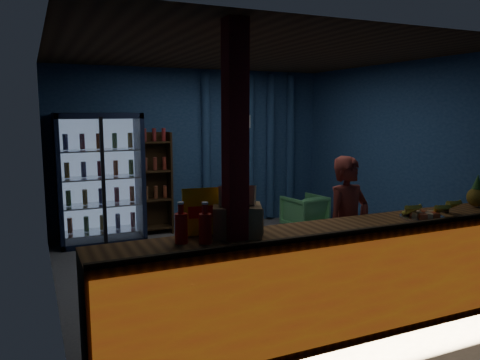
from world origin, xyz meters
name	(u,v)px	position (x,y,z in m)	size (l,w,h in m)	color
ground	(251,265)	(0.00, 0.00, 0.00)	(4.60, 4.60, 0.00)	#515154
room_walls	(251,141)	(0.00, 0.00, 1.57)	(4.60, 4.60, 4.60)	navy
counter	(345,278)	(0.00, -1.91, 0.48)	(4.40, 0.57, 0.99)	brown
support_post	(235,194)	(-1.05, -1.90, 1.30)	(0.16, 0.16, 2.60)	maroon
beverage_cooler	(100,179)	(-1.55, 1.92, 0.93)	(1.20, 0.62, 1.90)	black
bottle_shelf	(155,184)	(-0.70, 2.06, 0.79)	(0.50, 0.28, 1.60)	#321F0F
curtain_folds	(250,148)	(1.00, 2.14, 1.30)	(1.74, 0.14, 2.50)	navy
framed_picture	(243,122)	(0.85, 2.10, 1.75)	(0.36, 0.04, 0.28)	gold
shopkeeper	(348,229)	(0.44, -1.34, 0.74)	(0.54, 0.36, 1.48)	maroon
green_chair	(305,212)	(1.61, 1.33, 0.28)	(0.59, 0.61, 0.56)	#53A65E
side_table	(222,218)	(0.21, 1.49, 0.27)	(0.66, 0.52, 0.65)	#321F0F
yellow_sign	(212,211)	(-1.16, -1.68, 1.14)	(0.48, 0.15, 0.38)	yellow
soda_bottles	(193,227)	(-1.38, -1.88, 1.08)	(0.26, 0.18, 0.31)	red
snack_box_left	(237,218)	(-0.99, -1.80, 1.09)	(0.47, 0.43, 0.40)	#966A48
snack_box_centre	(238,219)	(-0.97, -1.76, 1.07)	(0.33, 0.27, 0.35)	#966A48
pastry_tray	(423,216)	(0.79, -1.98, 0.97)	(0.41, 0.41, 0.07)	silver
banana_bunches	(432,208)	(0.93, -1.95, 1.03)	(0.73, 0.29, 0.16)	gold
pineapple	(477,194)	(1.68, -1.83, 1.09)	(0.19, 0.19, 0.33)	#896019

